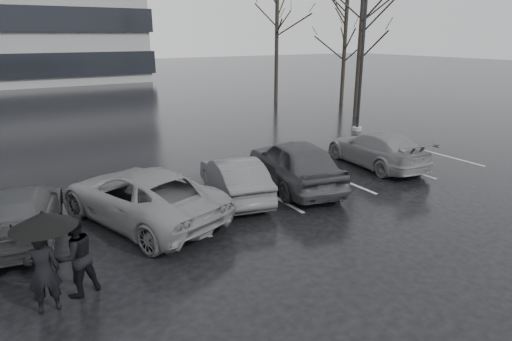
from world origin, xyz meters
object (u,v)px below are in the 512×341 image
at_px(car_west_c, 19,212).
at_px(lamp_post, 362,52).
at_px(tree_east, 360,47).
at_px(car_main, 294,163).
at_px(pedestrian_right, 76,256).
at_px(pedestrian_left, 43,272).
at_px(car_west_a, 234,178).
at_px(car_west_b, 141,195).
at_px(tree_ne, 344,53).
at_px(tree_north, 277,41).
at_px(car_east, 376,149).

xyz_separation_m(car_west_c, lamp_post, (15.42, 4.62, 3.24)).
xyz_separation_m(lamp_post, tree_east, (2.65, 2.92, 0.16)).
distance_m(car_main, lamp_post, 9.73).
relative_size(pedestrian_right, tree_east, 0.20).
bearing_deg(pedestrian_left, lamp_post, -149.08).
relative_size(car_west_a, car_west_b, 0.75).
distance_m(car_west_c, pedestrian_left, 3.61).
relative_size(tree_ne, tree_north, 0.82).
xyz_separation_m(car_main, lamp_post, (7.68, 5.12, 3.07)).
height_order(tree_ne, tree_north, tree_north).
distance_m(car_east, lamp_post, 6.92).
distance_m(car_main, tree_ne, 17.81).
bearing_deg(car_west_c, tree_ne, -139.36).
bearing_deg(car_west_b, tree_north, -151.90).
xyz_separation_m(car_west_b, pedestrian_right, (-2.02, -2.69, 0.10)).
distance_m(car_west_a, car_east, 6.05).
distance_m(car_west_a, pedestrian_left, 6.29).
bearing_deg(car_main, car_west_a, 9.38).
bearing_deg(lamp_post, pedestrian_left, -151.67).
bearing_deg(lamp_post, tree_ne, 53.36).
bearing_deg(car_west_a, car_west_b, 15.96).
distance_m(pedestrian_left, lamp_post, 17.58).
xyz_separation_m(car_main, tree_north, (9.33, 15.04, 3.48)).
relative_size(pedestrian_right, tree_north, 0.19).
xyz_separation_m(car_west_c, tree_ne, (20.57, 11.54, 2.90)).
relative_size(pedestrian_left, tree_north, 0.18).
bearing_deg(car_west_a, car_west_c, 7.39).
relative_size(car_west_a, pedestrian_right, 2.37).
xyz_separation_m(car_east, tree_north, (5.40, 14.77, 3.61)).
xyz_separation_m(car_west_c, car_east, (11.67, -0.23, 0.03)).
distance_m(car_west_b, pedestrian_left, 3.94).
relative_size(car_east, tree_north, 0.52).
xyz_separation_m(pedestrian_right, tree_east, (17.31, 10.87, 3.21)).
xyz_separation_m(car_west_a, pedestrian_left, (-5.43, -3.17, 0.15)).
distance_m(pedestrian_right, tree_east, 20.69).
relative_size(car_main, pedestrian_right, 2.87).
bearing_deg(car_main, car_west_c, 7.60).
distance_m(car_west_a, tree_north, 19.20).
xyz_separation_m(pedestrian_left, pedestrian_right, (0.57, 0.27, 0.02)).
xyz_separation_m(pedestrian_right, tree_ne, (19.81, 14.87, 2.71)).
distance_m(tree_east, tree_ne, 4.74).
xyz_separation_m(car_east, pedestrian_left, (-11.48, -3.37, 0.13)).
bearing_deg(car_west_b, pedestrian_left, 30.16).
bearing_deg(tree_ne, tree_north, 139.40).
height_order(car_west_a, car_west_b, car_west_b).
height_order(car_main, lamp_post, lamp_post).
xyz_separation_m(car_east, tree_ne, (8.90, 11.77, 2.86)).
relative_size(car_west_b, pedestrian_right, 3.14).
height_order(car_east, lamp_post, lamp_post).
distance_m(car_main, car_west_b, 4.96).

